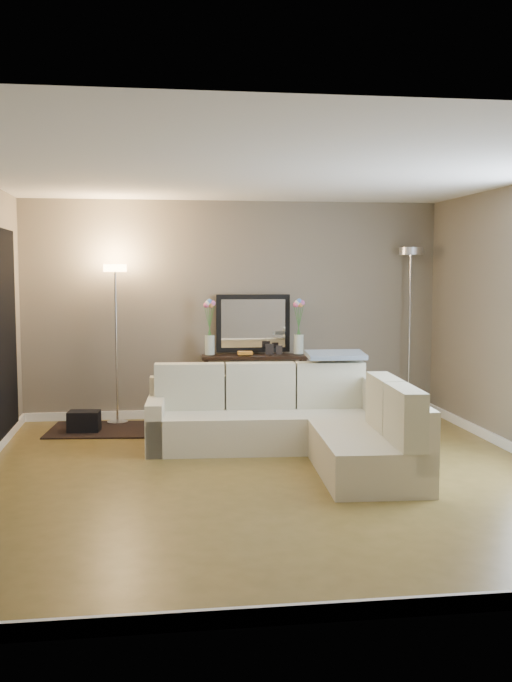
{
  "coord_description": "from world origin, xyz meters",
  "views": [
    {
      "loc": [
        -1.0,
        -6.34,
        1.77
      ],
      "look_at": [
        0.0,
        0.8,
        1.1
      ],
      "focal_mm": 40.0,
      "sensor_mm": 36.0,
      "label": 1
    }
  ],
  "objects": [
    {
      "name": "sectional_sofa",
      "position": [
        0.43,
        0.69,
        0.31
      ],
      "size": [
        2.4,
        2.4,
        0.83
      ],
      "color": "beige",
      "rests_on": "floor"
    },
    {
      "name": "floor_lamp_unlit",
      "position": [
        2.14,
        2.55,
        1.45
      ],
      "size": [
        0.36,
        0.36,
        2.05
      ],
      "color": "silver",
      "rests_on": "floor"
    },
    {
      "name": "charcoal_rug",
      "position": [
        -1.52,
        2.12,
        0.01
      ],
      "size": [
        1.28,
        1.02,
        0.02
      ],
      "primitive_type": "cube",
      "rotation": [
        0.0,
        0.0,
        -0.1
      ],
      "color": "black",
      "rests_on": "floor"
    },
    {
      "name": "baseboard_front",
      "position": [
        0.0,
        -2.73,
        0.05
      ],
      "size": [
        5.0,
        0.03,
        0.1
      ],
      "primitive_type": "cube",
      "color": "white",
      "rests_on": "ground"
    },
    {
      "name": "ceiling",
      "position": [
        0.0,
        0.0,
        2.6
      ],
      "size": [
        5.0,
        5.5,
        0.01
      ],
      "primitive_type": "cube",
      "color": "white",
      "rests_on": "ground"
    },
    {
      "name": "wall_back",
      "position": [
        0.0,
        2.76,
        1.3
      ],
      "size": [
        5.0,
        0.02,
        2.6
      ],
      "primitive_type": "cube",
      "color": "#776C5B",
      "rests_on": "ground"
    },
    {
      "name": "table_decor",
      "position": [
        0.21,
        2.47,
        0.82
      ],
      "size": [
        0.53,
        0.12,
        0.13
      ],
      "color": "orange",
      "rests_on": "console_table"
    },
    {
      "name": "floor_lamp_lit",
      "position": [
        -1.39,
        2.46,
        1.3
      ],
      "size": [
        0.28,
        0.28,
        1.84
      ],
      "color": "silver",
      "rests_on": "floor"
    },
    {
      "name": "flower_vase_right",
      "position": [
        0.75,
        2.48,
        1.06
      ],
      "size": [
        0.14,
        0.12,
        0.66
      ],
      "color": "silver",
      "rests_on": "console_table"
    },
    {
      "name": "console_table",
      "position": [
        0.14,
        2.51,
        0.43
      ],
      "size": [
        1.26,
        0.39,
        0.77
      ],
      "color": "black",
      "rests_on": "floor"
    },
    {
      "name": "throw_blanket",
      "position": [
        0.89,
        1.23,
        0.91
      ],
      "size": [
        0.6,
        0.35,
        0.08
      ],
      "primitive_type": "cube",
      "rotation": [
        0.1,
        0.0,
        -0.01
      ],
      "color": "gray",
      "rests_on": "sectional_sofa"
    },
    {
      "name": "baseboard_back",
      "position": [
        0.0,
        2.73,
        0.05
      ],
      "size": [
        5.0,
        0.03,
        0.1
      ],
      "primitive_type": "cube",
      "color": "white",
      "rests_on": "ground"
    },
    {
      "name": "leaning_mirror",
      "position": [
        0.23,
        2.67,
        1.14
      ],
      "size": [
        0.89,
        0.08,
        0.69
      ],
      "color": "black",
      "rests_on": "console_table"
    },
    {
      "name": "flower_vase_left",
      "position": [
        -0.31,
        2.53,
        1.06
      ],
      "size": [
        0.14,
        0.12,
        0.66
      ],
      "color": "silver",
      "rests_on": "console_table"
    },
    {
      "name": "black_bag",
      "position": [
        -1.73,
        2.04,
        0.13
      ],
      "size": [
        0.36,
        0.27,
        0.22
      ],
      "primitive_type": "cube",
      "rotation": [
        0.0,
        0.0,
        -0.1
      ],
      "color": "black",
      "rests_on": "charcoal_rug"
    },
    {
      "name": "floor",
      "position": [
        0.0,
        0.0,
        -0.01
      ],
      "size": [
        5.0,
        5.5,
        0.01
      ],
      "primitive_type": "cube",
      "color": "olive",
      "rests_on": "ground"
    },
    {
      "name": "doorway",
      "position": [
        -2.48,
        1.7,
        1.1
      ],
      "size": [
        0.02,
        1.2,
        2.2
      ],
      "primitive_type": "cube",
      "color": "black",
      "rests_on": "ground"
    },
    {
      "name": "wall_front",
      "position": [
        0.0,
        -2.76,
        1.3
      ],
      "size": [
        5.0,
        0.02,
        2.6
      ],
      "primitive_type": "cube",
      "color": "#776C5B",
      "rests_on": "ground"
    }
  ]
}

